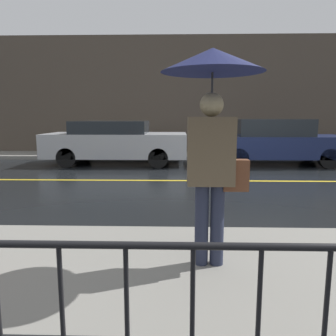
% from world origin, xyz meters
% --- Properties ---
extents(ground_plane, '(80.00, 80.00, 0.00)m').
position_xyz_m(ground_plane, '(0.00, 0.00, 0.00)').
color(ground_plane, black).
extents(sidewalk_far, '(28.00, 1.80, 0.14)m').
position_xyz_m(sidewalk_far, '(0.00, 4.77, 0.07)').
color(sidewalk_far, gray).
rests_on(sidewalk_far, ground_plane).
extents(lane_marking, '(25.20, 0.12, 0.01)m').
position_xyz_m(lane_marking, '(0.00, 0.00, 0.00)').
color(lane_marking, gold).
rests_on(lane_marking, ground_plane).
extents(building_storefront, '(28.00, 0.30, 4.84)m').
position_xyz_m(building_storefront, '(0.00, 5.82, 2.42)').
color(building_storefront, '#4C4238').
rests_on(building_storefront, ground_plane).
extents(pedestrian, '(0.95, 0.95, 2.06)m').
position_xyz_m(pedestrian, '(-1.60, -4.97, 1.72)').
color(pedestrian, '#23283D').
rests_on(pedestrian, sidewalk_near).
extents(car_silver, '(4.64, 1.94, 1.45)m').
position_xyz_m(car_silver, '(-3.98, 2.90, 0.75)').
color(car_silver, '#B2B5BA').
rests_on(car_silver, ground_plane).
extents(car_navy, '(4.48, 1.84, 1.51)m').
position_xyz_m(car_navy, '(1.33, 2.90, 0.76)').
color(car_navy, '#19234C').
rests_on(car_navy, ground_plane).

